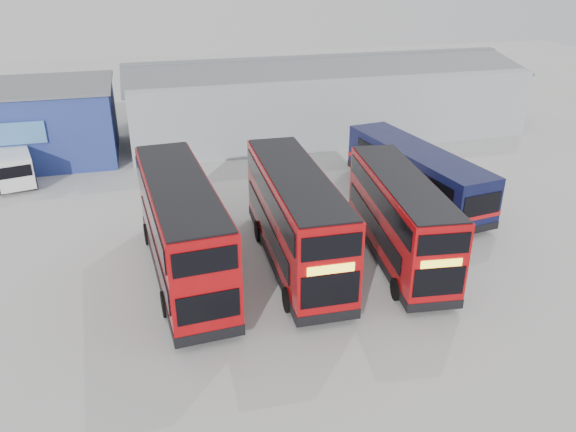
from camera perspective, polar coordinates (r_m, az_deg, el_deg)
The scene contains 8 objects.
ground_plane at distance 27.09m, azimuth -0.02°, elevation -3.83°, with size 120.00×120.00×0.00m, color #A0A09A.
office_block at distance 42.98m, azimuth -25.30°, elevation 8.55°, with size 12.30×8.32×5.12m.
maintenance_shed at distance 46.37m, azimuth 3.27°, elevation 11.99°, with size 30.50×12.00×5.89m.
double_decker_left at distance 24.58m, azimuth -10.68°, elevation -1.51°, with size 3.37×10.98×4.58m.
double_decker_centre at distance 25.24m, azimuth 0.78°, elevation -0.41°, with size 2.93×10.69×4.49m.
double_decker_right at distance 26.25m, azimuth 11.26°, elevation -0.37°, with size 3.40×9.84×4.08m.
single_decker_blue at distance 33.37m, azimuth 12.77°, elevation 4.17°, with size 4.18×11.56×3.07m.
panel_van at distance 38.98m, azimuth -26.13°, elevation 4.74°, with size 3.03×5.28×2.18m.
Camera 1 is at (-6.08, -22.91, 13.12)m, focal length 35.00 mm.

